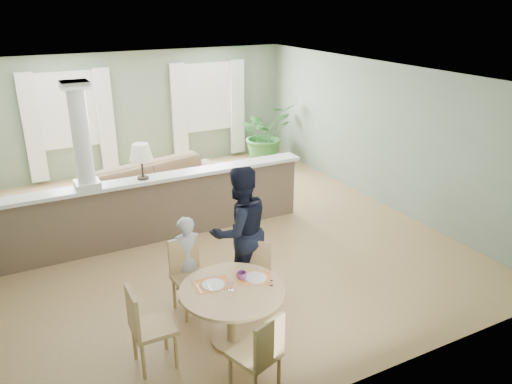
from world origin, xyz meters
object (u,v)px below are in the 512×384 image
dining_table (233,299)px  chair_near (260,352)px  chair_side (146,324)px  man_person (240,231)px  houseplant (265,134)px  chair_far_man (256,271)px  child_person (186,260)px  chair_far_boy (189,272)px  sofa (159,188)px

dining_table → chair_near: bearing=-97.3°
chair_side → man_person: man_person is taller
houseplant → dining_table: (-3.58, -5.87, -0.14)m
chair_near → chair_far_man: bearing=-135.2°
dining_table → child_person: (-0.18, 1.05, 0.04)m
houseplant → chair_far_man: bearing=-119.5°
chair_far_boy → chair_near: 1.78m
chair_far_boy → child_person: bearing=75.0°
houseplant → sofa: bearing=-152.6°
man_person → chair_side: bearing=24.1°
dining_table → man_person: (0.57, 0.97, 0.32)m
chair_near → man_person: man_person is taller
chair_far_man → man_person: bearing=138.3°
houseplant → chair_side: (-4.58, -5.81, -0.18)m
dining_table → child_person: bearing=99.6°
sofa → chair_far_man: 3.63m
chair_side → man_person: bearing=-59.8°
chair_far_boy → man_person: (0.77, 0.09, 0.36)m
houseplant → dining_table: bearing=-121.4°
chair_far_man → chair_far_boy: bearing=-157.4°
houseplant → child_person: size_ratio=1.17×
chair_near → sofa: bearing=-115.4°
dining_table → chair_side: chair_side is taller
sofa → chair_side: bearing=-121.2°
chair_far_man → chair_near: (-0.73, -1.50, 0.06)m
dining_table → chair_far_boy: (-0.20, 0.88, -0.04)m
chair_far_man → sofa: bearing=133.9°
child_person → man_person: 0.80m
chair_far_boy → man_person: size_ratio=0.54×
sofa → chair_far_man: (0.18, -3.62, 0.04)m
chair_far_boy → child_person: (0.03, 0.16, 0.08)m
chair_far_man → man_person: 0.56m
houseplant → child_person: bearing=-128.0°
sofa → houseplant: houseplant is taller
sofa → man_person: bearing=-100.0°
sofa → dining_table: (-0.43, -4.23, 0.15)m
houseplant → chair_side: size_ratio=1.47×
dining_table → sofa: bearing=84.1°
child_person → man_person: man_person is taller
chair_near → child_person: (-0.06, 1.94, 0.09)m
sofa → chair_near: 5.15m
chair_near → dining_table: bearing=-116.6°
dining_table → chair_far_man: (0.61, 0.61, -0.11)m
houseplant → dining_table: size_ratio=1.20×
chair_far_man → chair_side: size_ratio=0.87×
chair_far_boy → chair_far_man: size_ratio=1.14×
chair_far_boy → child_person: size_ratio=0.79×
chair_side → child_person: 1.29m
sofa → chair_far_man: size_ratio=3.42×
sofa → chair_side: 4.42m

